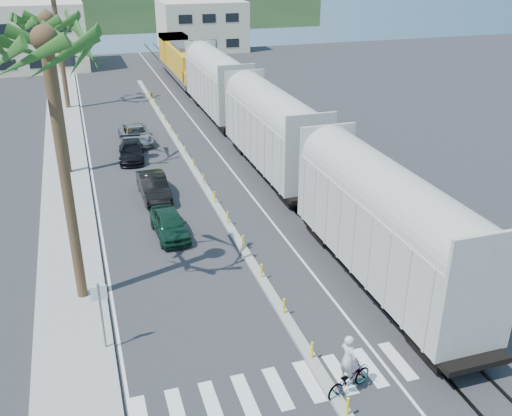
{
  "coord_description": "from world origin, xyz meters",
  "views": [
    {
      "loc": [
        -7.18,
        -16.62,
        14.18
      ],
      "look_at": [
        0.89,
        8.61,
        2.0
      ],
      "focal_mm": 40.0,
      "sensor_mm": 36.0,
      "label": 1
    }
  ],
  "objects_px": {
    "street_sign": "(101,307)",
    "car_second": "(154,187)",
    "car_lead": "(170,224)",
    "cyclist": "(349,374)"
  },
  "relations": [
    {
      "from": "street_sign",
      "to": "car_second",
      "type": "xyz_separation_m",
      "value": [
        3.97,
        14.14,
        -1.23
      ]
    },
    {
      "from": "car_lead",
      "to": "car_second",
      "type": "relative_size",
      "value": 0.91
    },
    {
      "from": "street_sign",
      "to": "car_second",
      "type": "relative_size",
      "value": 0.66
    },
    {
      "from": "street_sign",
      "to": "car_lead",
      "type": "xyz_separation_m",
      "value": [
        4.03,
        8.8,
        -1.28
      ]
    },
    {
      "from": "car_second",
      "to": "street_sign",
      "type": "bearing_deg",
      "value": -107.11
    },
    {
      "from": "street_sign",
      "to": "cyclist",
      "type": "xyz_separation_m",
      "value": [
        7.88,
        -4.88,
        -1.22
      ]
    },
    {
      "from": "street_sign",
      "to": "car_lead",
      "type": "bearing_deg",
      "value": 65.4
    },
    {
      "from": "street_sign",
      "to": "cyclist",
      "type": "relative_size",
      "value": 1.21
    },
    {
      "from": "car_second",
      "to": "cyclist",
      "type": "xyz_separation_m",
      "value": [
        3.9,
        -19.01,
        0.01
      ]
    },
    {
      "from": "car_second",
      "to": "car_lead",
      "type": "bearing_deg",
      "value": -90.83
    }
  ]
}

